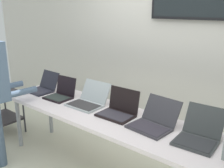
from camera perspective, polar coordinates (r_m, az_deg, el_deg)
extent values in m
cube|color=beige|center=(3.37, 13.19, 8.21)|extent=(8.00, 0.06, 2.61)
cube|color=silver|center=(2.61, 0.87, -7.65)|extent=(3.02, 0.70, 0.04)
cylinder|color=gray|center=(3.61, -19.73, -7.82)|extent=(0.05, 0.05, 0.68)
cylinder|color=gray|center=(3.86, -13.37, -5.67)|extent=(0.05, 0.05, 0.68)
cube|color=#22222D|center=(3.46, -15.62, -1.53)|extent=(0.33, 0.25, 0.02)
cube|color=#2B2B38|center=(3.45, -15.80, -1.39)|extent=(0.30, 0.19, 0.00)
cube|color=#22222D|center=(3.52, -13.53, 0.90)|extent=(0.32, 0.11, 0.22)
cube|color=#2D4F83|center=(3.52, -13.49, 0.89)|extent=(0.30, 0.09, 0.19)
cube|color=black|center=(3.16, -11.75, -3.02)|extent=(0.31, 0.24, 0.02)
cube|color=#2B3430|center=(3.15, -11.92, -2.87)|extent=(0.28, 0.19, 0.00)
cube|color=black|center=(3.21, -10.01, -0.36)|extent=(0.30, 0.07, 0.22)
cube|color=navy|center=(3.21, -9.97, -0.35)|extent=(0.28, 0.06, 0.19)
cube|color=#ACB6B8|center=(2.88, -6.07, -4.71)|extent=(0.38, 0.26, 0.02)
cube|color=#302E30|center=(2.86, -6.25, -4.56)|extent=(0.35, 0.20, 0.00)
cube|color=#ACB6B8|center=(2.96, -3.64, -1.61)|extent=(0.38, 0.13, 0.22)
cube|color=white|center=(2.96, -3.60, -1.62)|extent=(0.35, 0.11, 0.19)
cube|color=black|center=(2.61, 0.74, -6.93)|extent=(0.36, 0.25, 0.02)
cube|color=#322F38|center=(2.59, 0.58, -6.78)|extent=(0.33, 0.20, 0.00)
cube|color=black|center=(2.66, 2.64, -3.44)|extent=(0.35, 0.06, 0.24)
cube|color=black|center=(2.67, 2.68, -3.43)|extent=(0.33, 0.05, 0.21)
cube|color=#35343A|center=(2.38, 8.05, -9.55)|extent=(0.38, 0.29, 0.02)
cube|color=#2F2B35|center=(2.36, 7.87, -9.39)|extent=(0.35, 0.23, 0.00)
cube|color=#35343A|center=(2.47, 10.82, -5.64)|extent=(0.37, 0.17, 0.22)
cube|color=black|center=(2.47, 10.86, -5.66)|extent=(0.34, 0.14, 0.19)
cube|color=#353939|center=(2.22, 17.69, -12.20)|extent=(0.33, 0.28, 0.02)
cube|color=#292B2E|center=(2.20, 17.61, -12.07)|extent=(0.30, 0.23, 0.00)
cube|color=#353939|center=(2.34, 19.55, -7.49)|extent=(0.32, 0.15, 0.23)
cube|color=#23603D|center=(2.34, 19.57, -7.51)|extent=(0.30, 0.13, 0.21)
cylinder|color=#44576D|center=(3.38, -21.48, -0.39)|extent=(0.09, 0.32, 0.07)
cylinder|color=#44576D|center=(3.10, -18.89, -1.65)|extent=(0.09, 0.32, 0.07)
cube|color=#2F2A2E|center=(4.14, -22.92, -6.83)|extent=(0.53, 0.42, 0.03)
cylinder|color=#333338|center=(4.41, -22.37, -4.05)|extent=(0.02, 0.02, 0.62)
cylinder|color=#333338|center=(3.98, -18.76, -5.86)|extent=(0.02, 0.02, 0.62)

